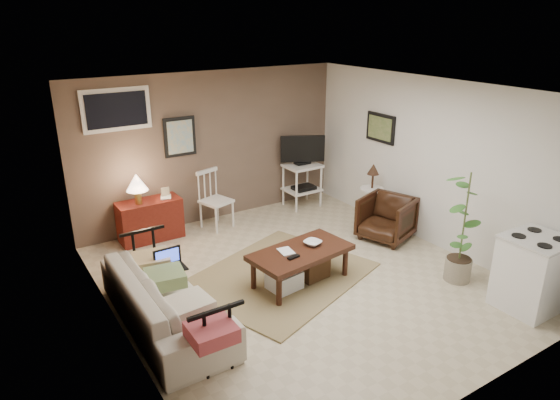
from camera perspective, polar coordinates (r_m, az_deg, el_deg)
floor at (r=6.49m, az=2.47°, el=-9.08°), size 5.00×5.00×0.00m
art_back at (r=7.78m, az=-11.38°, el=7.10°), size 0.50×0.03×0.60m
art_right at (r=8.06m, az=11.43°, el=8.08°), size 0.03×0.60×0.45m
window at (r=7.41m, az=-18.20°, el=9.78°), size 0.96×0.03×0.60m
rug at (r=6.55m, az=-0.07°, el=-8.65°), size 2.67×2.40×0.02m
coffee_table at (r=6.29m, az=2.30°, el=-7.29°), size 1.35×0.81×0.49m
sofa at (r=5.58m, az=-13.06°, el=-10.06°), size 0.62×2.13×0.83m
sofa_pillows at (r=5.35m, az=-11.69°, el=-10.22°), size 0.41×2.02×0.14m
sofa_end_rails at (r=5.65m, az=-11.83°, el=-10.27°), size 0.57×2.12×0.71m
laptop at (r=5.89m, az=-12.53°, el=-6.96°), size 0.33×0.24×0.22m
red_console at (r=7.69m, az=-14.75°, el=-1.83°), size 0.92×0.41×1.07m
spindle_chair at (r=7.91m, az=-7.39°, el=-0.14°), size 0.52×0.52×0.92m
tv_stand at (r=8.66m, az=2.60°, el=3.50°), size 0.70×0.49×1.27m
side_table at (r=8.03m, az=10.48°, el=1.45°), size 0.38×0.38×1.01m
armchair at (r=7.62m, az=12.07°, el=-1.83°), size 0.86×0.89×0.73m
potted_plant at (r=6.55m, az=20.29°, el=-2.56°), size 0.37×0.37×1.46m
stove at (r=6.42m, az=26.88°, el=-7.42°), size 0.68×0.63×0.89m
bowl at (r=6.31m, az=3.77°, el=-4.25°), size 0.22×0.11×0.21m
book_table at (r=6.08m, az=0.01°, el=-5.18°), size 0.16×0.04×0.22m
book_console at (r=7.64m, az=-13.54°, el=0.94°), size 0.15×0.07×0.21m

